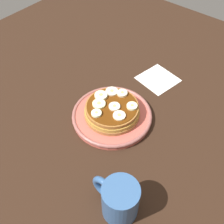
{
  "coord_description": "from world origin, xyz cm",
  "views": [
    {
      "loc": [
        -31.32,
        38.0,
        58.29
      ],
      "look_at": [
        0.0,
        0.0,
        2.46
      ],
      "focal_mm": 42.98,
      "sensor_mm": 36.0,
      "label": 1
    }
  ],
  "objects_px": {
    "plate": "(112,115)",
    "pancake_stack": "(112,110)",
    "coffee_mug": "(119,199)",
    "banana_slice_3": "(112,92)",
    "napkin": "(158,79)",
    "banana_slice_0": "(116,106)",
    "banana_slice_1": "(122,93)",
    "banana_slice_5": "(119,116)",
    "banana_slice_2": "(99,104)",
    "banana_slice_6": "(101,96)",
    "banana_slice_7": "(96,113)",
    "banana_slice_4": "(132,106)"
  },
  "relations": [
    {
      "from": "banana_slice_0",
      "to": "coffee_mug",
      "type": "relative_size",
      "value": 0.27
    },
    {
      "from": "plate",
      "to": "coffee_mug",
      "type": "distance_m",
      "value": 0.26
    },
    {
      "from": "banana_slice_0",
      "to": "banana_slice_2",
      "type": "bearing_deg",
      "value": 32.35
    },
    {
      "from": "banana_slice_2",
      "to": "banana_slice_5",
      "type": "bearing_deg",
      "value": -177.85
    },
    {
      "from": "pancake_stack",
      "to": "banana_slice_0",
      "type": "relative_size",
      "value": 5.08
    },
    {
      "from": "banana_slice_1",
      "to": "banana_slice_7",
      "type": "height_order",
      "value": "same"
    },
    {
      "from": "banana_slice_6",
      "to": "banana_slice_3",
      "type": "bearing_deg",
      "value": -109.68
    },
    {
      "from": "banana_slice_0",
      "to": "banana_slice_6",
      "type": "height_order",
      "value": "banana_slice_6"
    },
    {
      "from": "banana_slice_2",
      "to": "banana_slice_6",
      "type": "distance_m",
      "value": 0.03
    },
    {
      "from": "banana_slice_0",
      "to": "banana_slice_3",
      "type": "distance_m",
      "value": 0.06
    },
    {
      "from": "banana_slice_0",
      "to": "banana_slice_5",
      "type": "relative_size",
      "value": 0.92
    },
    {
      "from": "coffee_mug",
      "to": "banana_slice_3",
      "type": "bearing_deg",
      "value": -47.82
    },
    {
      "from": "banana_slice_4",
      "to": "coffee_mug",
      "type": "height_order",
      "value": "coffee_mug"
    },
    {
      "from": "banana_slice_5",
      "to": "napkin",
      "type": "relative_size",
      "value": 0.31
    },
    {
      "from": "banana_slice_2",
      "to": "napkin",
      "type": "relative_size",
      "value": 0.32
    },
    {
      "from": "pancake_stack",
      "to": "banana_slice_5",
      "type": "bearing_deg",
      "value": 157.3
    },
    {
      "from": "pancake_stack",
      "to": "napkin",
      "type": "xyz_separation_m",
      "value": [
        -0.01,
        -0.22,
        -0.03
      ]
    },
    {
      "from": "napkin",
      "to": "banana_slice_6",
      "type": "bearing_deg",
      "value": 75.0
    },
    {
      "from": "banana_slice_0",
      "to": "banana_slice_3",
      "type": "height_order",
      "value": "same"
    },
    {
      "from": "coffee_mug",
      "to": "napkin",
      "type": "xyz_separation_m",
      "value": [
        0.17,
        -0.41,
        -0.05
      ]
    },
    {
      "from": "banana_slice_6",
      "to": "coffee_mug",
      "type": "xyz_separation_m",
      "value": [
        -0.22,
        0.2,
        -0.0
      ]
    },
    {
      "from": "banana_slice_0",
      "to": "banana_slice_7",
      "type": "distance_m",
      "value": 0.06
    },
    {
      "from": "plate",
      "to": "coffee_mug",
      "type": "relative_size",
      "value": 1.98
    },
    {
      "from": "coffee_mug",
      "to": "napkin",
      "type": "relative_size",
      "value": 1.04
    },
    {
      "from": "plate",
      "to": "banana_slice_3",
      "type": "xyz_separation_m",
      "value": [
        0.03,
        -0.04,
        0.04
      ]
    },
    {
      "from": "plate",
      "to": "banana_slice_6",
      "type": "xyz_separation_m",
      "value": [
        0.05,
        -0.01,
        0.04
      ]
    },
    {
      "from": "banana_slice_3",
      "to": "coffee_mug",
      "type": "relative_size",
      "value": 0.31
    },
    {
      "from": "plate",
      "to": "banana_slice_7",
      "type": "relative_size",
      "value": 8.17
    },
    {
      "from": "banana_slice_6",
      "to": "napkin",
      "type": "xyz_separation_m",
      "value": [
        -0.06,
        -0.21,
        -0.05
      ]
    },
    {
      "from": "banana_slice_2",
      "to": "coffee_mug",
      "type": "bearing_deg",
      "value": 140.06
    },
    {
      "from": "pancake_stack",
      "to": "napkin",
      "type": "distance_m",
      "value": 0.22
    },
    {
      "from": "pancake_stack",
      "to": "banana_slice_4",
      "type": "xyz_separation_m",
      "value": [
        -0.04,
        -0.03,
        0.02
      ]
    },
    {
      "from": "banana_slice_4",
      "to": "banana_slice_3",
      "type": "bearing_deg",
      "value": -7.06
    },
    {
      "from": "banana_slice_0",
      "to": "banana_slice_5",
      "type": "bearing_deg",
      "value": 144.04
    },
    {
      "from": "banana_slice_3",
      "to": "napkin",
      "type": "height_order",
      "value": "banana_slice_3"
    },
    {
      "from": "napkin",
      "to": "coffee_mug",
      "type": "bearing_deg",
      "value": 111.83
    },
    {
      "from": "plate",
      "to": "banana_slice_7",
      "type": "xyz_separation_m",
      "value": [
        0.01,
        0.05,
        0.04
      ]
    },
    {
      "from": "banana_slice_2",
      "to": "banana_slice_5",
      "type": "distance_m",
      "value": 0.07
    },
    {
      "from": "plate",
      "to": "banana_slice_5",
      "type": "height_order",
      "value": "banana_slice_5"
    },
    {
      "from": "banana_slice_0",
      "to": "napkin",
      "type": "distance_m",
      "value": 0.22
    },
    {
      "from": "banana_slice_5",
      "to": "banana_slice_6",
      "type": "xyz_separation_m",
      "value": [
        0.08,
        -0.02,
        0.0
      ]
    },
    {
      "from": "plate",
      "to": "banana_slice_0",
      "type": "distance_m",
      "value": 0.04
    },
    {
      "from": "pancake_stack",
      "to": "banana_slice_0",
      "type": "bearing_deg",
      "value": -148.79
    },
    {
      "from": "plate",
      "to": "pancake_stack",
      "type": "xyz_separation_m",
      "value": [
        0.0,
        0.0,
        0.02
      ]
    },
    {
      "from": "banana_slice_0",
      "to": "banana_slice_3",
      "type": "relative_size",
      "value": 0.88
    },
    {
      "from": "banana_slice_3",
      "to": "coffee_mug",
      "type": "bearing_deg",
      "value": 132.18
    },
    {
      "from": "banana_slice_2",
      "to": "coffee_mug",
      "type": "relative_size",
      "value": 0.31
    },
    {
      "from": "banana_slice_5",
      "to": "coffee_mug",
      "type": "bearing_deg",
      "value": 128.28
    },
    {
      "from": "banana_slice_1",
      "to": "banana_slice_5",
      "type": "height_order",
      "value": "banana_slice_1"
    },
    {
      "from": "plate",
      "to": "banana_slice_0",
      "type": "relative_size",
      "value": 7.3
    }
  ]
}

